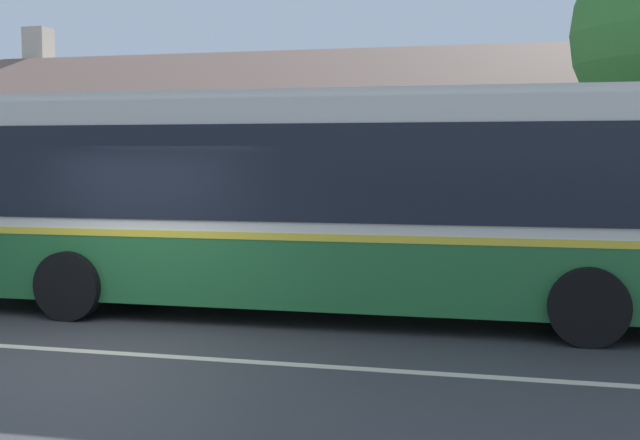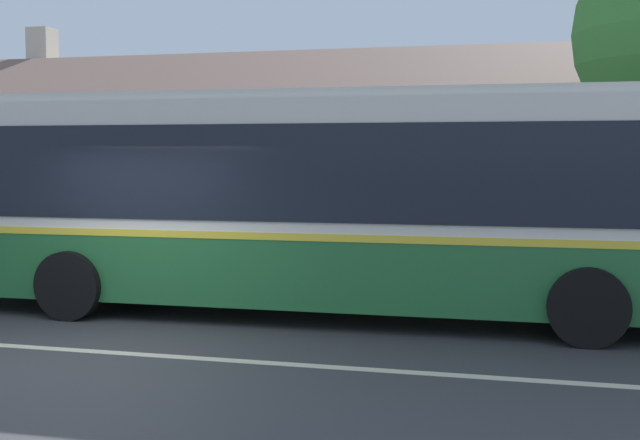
# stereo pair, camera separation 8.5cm
# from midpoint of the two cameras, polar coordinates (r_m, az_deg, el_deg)

# --- Properties ---
(ground_plane) EXTENTS (300.00, 300.00, 0.00)m
(ground_plane) POSITION_cam_midpoint_polar(r_m,az_deg,el_deg) (10.22, -16.27, -8.98)
(ground_plane) COLOR #38383A
(sidewalk_far) EXTENTS (60.00, 3.00, 0.15)m
(sidewalk_far) POSITION_cam_midpoint_polar(r_m,az_deg,el_deg) (15.60, -5.23, -3.81)
(sidewalk_far) COLOR #ADAAA3
(sidewalk_far) RESTS_ON ground
(lane_divider_stripe) EXTENTS (60.00, 0.16, 0.01)m
(lane_divider_stripe) POSITION_cam_midpoint_polar(r_m,az_deg,el_deg) (10.22, -16.27, -8.96)
(lane_divider_stripe) COLOR beige
(lane_divider_stripe) RESTS_ON ground
(community_building) EXTENTS (26.44, 8.82, 6.22)m
(community_building) POSITION_cam_midpoint_polar(r_m,az_deg,el_deg) (22.44, -5.05, 3.34)
(community_building) COLOR beige
(community_building) RESTS_ON ground
(transit_bus) EXTENTS (12.28, 2.88, 3.26)m
(transit_bus) POSITION_cam_midpoint_polar(r_m,az_deg,el_deg) (11.87, -0.44, 1.65)
(transit_bus) COLOR #236633
(transit_bus) RESTS_ON ground
(bench_by_building) EXTENTS (1.73, 0.51, 0.94)m
(bench_by_building) POSITION_cam_midpoint_polar(r_m,az_deg,el_deg) (16.78, -16.82, -1.68)
(bench_by_building) COLOR brown
(bench_by_building) RESTS_ON sidewalk_far
(bench_down_street) EXTENTS (1.72, 0.51, 0.94)m
(bench_down_street) POSITION_cam_midpoint_polar(r_m,az_deg,el_deg) (14.71, -4.02, -2.38)
(bench_down_street) COLOR brown
(bench_down_street) RESTS_ON sidewalk_far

